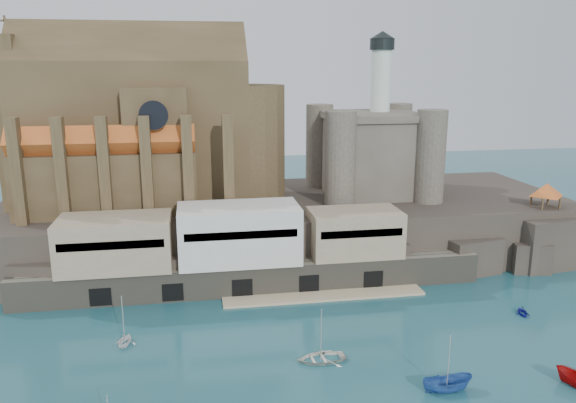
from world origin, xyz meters
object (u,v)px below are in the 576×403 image
Objects in this scene: pavilion at (546,191)px; church at (146,132)px; castle_keep at (372,149)px; boat_2 at (446,391)px.

church is at bearing 166.52° from pavilion.
castle_keep is (40.21, -0.78, -3.81)m from church.
pavilion is 49.25m from boat_2.
pavilion reaches higher than boat_2.
church is 64.06m from boat_2.
pavilion is at bearing -43.59° from boat_2.
church is 1.60× the size of castle_keep.
castle_keep is at bearing -7.84° from boat_2.
pavilion is at bearing -30.18° from castle_keep.
castle_keep is 5.35× the size of boat_2.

